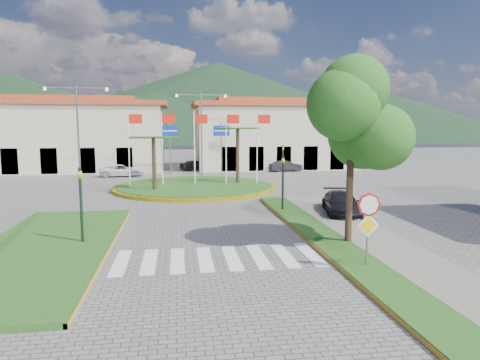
{
  "coord_description": "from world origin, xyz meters",
  "views": [
    {
      "loc": [
        -1.34,
        -11.17,
        4.81
      ],
      "look_at": [
        1.48,
        8.0,
        2.39
      ],
      "focal_mm": 32.0,
      "sensor_mm": 36.0,
      "label": 1
    }
  ],
  "objects": [
    {
      "name": "sidewalk_right",
      "position": [
        6.0,
        2.0,
        0.07
      ],
      "size": [
        4.0,
        28.0,
        0.15
      ],
      "primitive_type": "cube",
      "color": "gray",
      "rests_on": "ground"
    },
    {
      "name": "median_left",
      "position": [
        -6.5,
        6.0,
        0.09
      ],
      "size": [
        5.0,
        14.0,
        0.18
      ],
      "primitive_type": "cube",
      "color": "#244B15",
      "rests_on": "ground"
    },
    {
      "name": "traffic_light_far",
      "position": [
        8.0,
        26.0,
        1.94
      ],
      "size": [
        0.18,
        0.15,
        3.2
      ],
      "color": "black",
      "rests_on": "ground"
    },
    {
      "name": "deciduous_tree",
      "position": [
        5.5,
        5.0,
        5.18
      ],
      "size": [
        3.6,
        3.6,
        6.8
      ],
      "color": "black",
      "rests_on": "ground"
    },
    {
      "name": "stop_sign",
      "position": [
        4.9,
        1.96,
        1.79
      ],
      "size": [
        0.8,
        0.11,
        2.65
      ],
      "color": "slate",
      "rests_on": "ground"
    },
    {
      "name": "hill_near_back",
      "position": [
        -10.0,
        130.0,
        8.0
      ],
      "size": [
        110.0,
        110.0,
        16.0
      ],
      "primitive_type": "cone",
      "color": "black",
      "rests_on": "ground"
    },
    {
      "name": "traffic_light_right",
      "position": [
        4.5,
        12.0,
        1.94
      ],
      "size": [
        0.15,
        0.18,
        3.2
      ],
      "color": "black",
      "rests_on": "ground"
    },
    {
      "name": "direction_sign_east",
      "position": [
        3.0,
        30.97,
        3.53
      ],
      "size": [
        1.6,
        0.14,
        5.2
      ],
      "color": "slate",
      "rests_on": "ground"
    },
    {
      "name": "white_van",
      "position": [
        -6.7,
        31.26,
        0.58
      ],
      "size": [
        4.42,
        2.49,
        1.17
      ],
      "primitive_type": "imported",
      "rotation": [
        0.0,
        0.0,
        1.71
      ],
      "color": "silver",
      "rests_on": "ground"
    },
    {
      "name": "car_dark_b",
      "position": [
        10.18,
        33.55,
        0.6
      ],
      "size": [
        3.83,
        1.9,
        1.21
      ],
      "primitive_type": "imported",
      "rotation": [
        0.0,
        0.0,
        1.75
      ],
      "color": "black",
      "rests_on": "ground"
    },
    {
      "name": "traffic_light_left",
      "position": [
        -5.2,
        6.5,
        1.94
      ],
      "size": [
        0.15,
        0.18,
        3.2
      ],
      "color": "black",
      "rests_on": "ground"
    },
    {
      "name": "roundabout_island",
      "position": [
        0.0,
        22.0,
        0.17
      ],
      "size": [
        12.7,
        12.7,
        6.0
      ],
      "color": "yellow",
      "rests_on": "ground"
    },
    {
      "name": "car_side_right",
      "position": [
        7.5,
        10.78,
        0.63
      ],
      "size": [
        2.7,
        4.65,
        1.27
      ],
      "primitive_type": "imported",
      "rotation": [
        0.0,
        0.0,
        -0.22
      ],
      "color": "black",
      "rests_on": "ground"
    },
    {
      "name": "building_left",
      "position": [
        -14.0,
        38.0,
        3.9
      ],
      "size": [
        23.32,
        9.54,
        8.05
      ],
      "color": "beige",
      "rests_on": "ground"
    },
    {
      "name": "car_dark_a",
      "position": [
        0.61,
        36.28,
        0.58
      ],
      "size": [
        3.64,
        2.58,
        1.15
      ],
      "primitive_type": "imported",
      "rotation": [
        0.0,
        0.0,
        1.98
      ],
      "color": "black",
      "rests_on": "ground"
    },
    {
      "name": "crosswalk",
      "position": [
        0.0,
        4.0,
        0.01
      ],
      "size": [
        8.0,
        3.0,
        0.01
      ],
      "primitive_type": "cube",
      "color": "silver",
      "rests_on": "ground"
    },
    {
      "name": "building_right",
      "position": [
        10.0,
        38.0,
        3.9
      ],
      "size": [
        19.08,
        9.54,
        8.05
      ],
      "color": "beige",
      "rests_on": "ground"
    },
    {
      "name": "street_lamp_centre",
      "position": [
        1.0,
        30.0,
        4.5
      ],
      "size": [
        4.8,
        0.16,
        8.0
      ],
      "color": "slate",
      "rests_on": "ground"
    },
    {
      "name": "street_lamp_west",
      "position": [
        -9.0,
        24.0,
        4.5
      ],
      "size": [
        4.8,
        0.16,
        8.0
      ],
      "color": "slate",
      "rests_on": "ground"
    },
    {
      "name": "hill_far_mid",
      "position": [
        15.0,
        160.0,
        15.0
      ],
      "size": [
        180.0,
        180.0,
        30.0
      ],
      "primitive_type": "cone",
      "color": "black",
      "rests_on": "ground"
    },
    {
      "name": "verge_right",
      "position": [
        4.8,
        2.0,
        0.09
      ],
      "size": [
        1.6,
        28.0,
        0.18
      ],
      "primitive_type": "cube",
      "color": "#244B15",
      "rests_on": "ground"
    },
    {
      "name": "direction_sign_west",
      "position": [
        -2.0,
        30.97,
        3.53
      ],
      "size": [
        1.6,
        0.14,
        5.2
      ],
      "color": "slate",
      "rests_on": "ground"
    },
    {
      "name": "hill_far_west",
      "position": [
        -55.0,
        140.0,
        11.0
      ],
      "size": [
        140.0,
        140.0,
        22.0
      ],
      "primitive_type": "cone",
      "color": "black",
      "rests_on": "ground"
    },
    {
      "name": "hill_far_east",
      "position": [
        70.0,
        135.0,
        9.0
      ],
      "size": [
        120.0,
        120.0,
        18.0
      ],
      "primitive_type": "cone",
      "color": "black",
      "rests_on": "ground"
    },
    {
      "name": "ground",
      "position": [
        0.0,
        0.0,
        0.0
      ],
      "size": [
        160.0,
        160.0,
        0.0
      ],
      "primitive_type": "plane",
      "color": "#64615E",
      "rests_on": "ground"
    }
  ]
}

